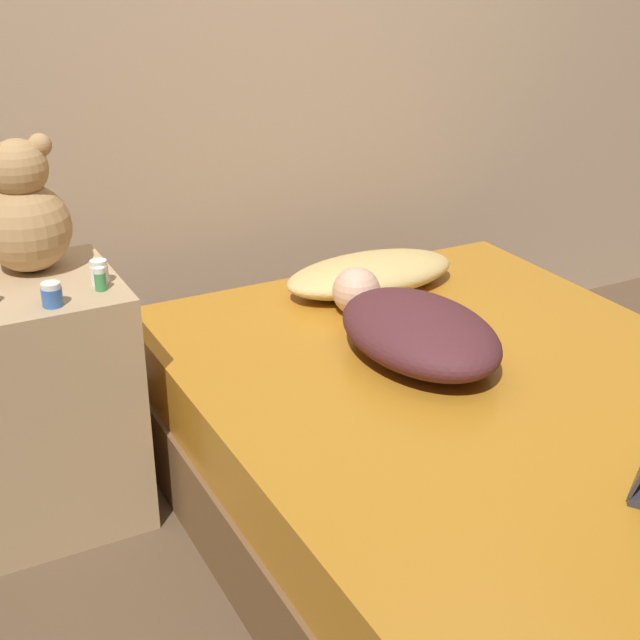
{
  "coord_description": "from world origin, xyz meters",
  "views": [
    {
      "loc": [
        -1.37,
        -1.65,
        1.61
      ],
      "look_at": [
        -0.38,
        0.25,
        0.65
      ],
      "focal_mm": 50.0,
      "sensor_mm": 36.0,
      "label": 1
    }
  ],
  "objects_px": {
    "bottle_white": "(99,272)",
    "bottle_green": "(100,279)",
    "person_lying": "(414,328)",
    "bottle_blue": "(52,295)",
    "teddy_bear": "(25,213)",
    "pillow": "(370,274)"
  },
  "relations": [
    {
      "from": "pillow",
      "to": "teddy_bear",
      "type": "distance_m",
      "value": 1.14
    },
    {
      "from": "bottle_green",
      "to": "bottle_white",
      "type": "bearing_deg",
      "value": 78.1
    },
    {
      "from": "bottle_blue",
      "to": "bottle_white",
      "type": "bearing_deg",
      "value": 33.42
    },
    {
      "from": "person_lying",
      "to": "bottle_blue",
      "type": "bearing_deg",
      "value": 166.33
    },
    {
      "from": "person_lying",
      "to": "bottle_blue",
      "type": "height_order",
      "value": "bottle_blue"
    },
    {
      "from": "bottle_blue",
      "to": "bottle_white",
      "type": "distance_m",
      "value": 0.18
    },
    {
      "from": "pillow",
      "to": "bottle_green",
      "type": "bearing_deg",
      "value": -167.86
    },
    {
      "from": "bottle_blue",
      "to": "bottle_white",
      "type": "height_order",
      "value": "bottle_white"
    },
    {
      "from": "bottle_white",
      "to": "bottle_green",
      "type": "xyz_separation_m",
      "value": [
        -0.01,
        -0.05,
        -0.0
      ]
    },
    {
      "from": "bottle_white",
      "to": "bottle_green",
      "type": "distance_m",
      "value": 0.05
    },
    {
      "from": "bottle_white",
      "to": "bottle_green",
      "type": "relative_size",
      "value": 1.03
    },
    {
      "from": "person_lying",
      "to": "bottle_white",
      "type": "bearing_deg",
      "value": 157.82
    },
    {
      "from": "bottle_blue",
      "to": "bottle_green",
      "type": "bearing_deg",
      "value": 18.89
    },
    {
      "from": "bottle_white",
      "to": "bottle_green",
      "type": "bearing_deg",
      "value": -101.9
    },
    {
      "from": "teddy_bear",
      "to": "bottle_white",
      "type": "relative_size",
      "value": 5.73
    },
    {
      "from": "person_lying",
      "to": "bottle_blue",
      "type": "xyz_separation_m",
      "value": [
        -0.95,
        0.23,
        0.2
      ]
    },
    {
      "from": "person_lying",
      "to": "bottle_white",
      "type": "height_order",
      "value": "bottle_white"
    },
    {
      "from": "pillow",
      "to": "bottle_white",
      "type": "relative_size",
      "value": 9.35
    },
    {
      "from": "bottle_green",
      "to": "teddy_bear",
      "type": "bearing_deg",
      "value": 118.29
    },
    {
      "from": "pillow",
      "to": "bottle_blue",
      "type": "bearing_deg",
      "value": -166.99
    },
    {
      "from": "pillow",
      "to": "bottle_blue",
      "type": "distance_m",
      "value": 1.14
    },
    {
      "from": "bottle_blue",
      "to": "bottle_white",
      "type": "xyz_separation_m",
      "value": [
        0.15,
        0.1,
        0.0
      ]
    }
  ]
}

